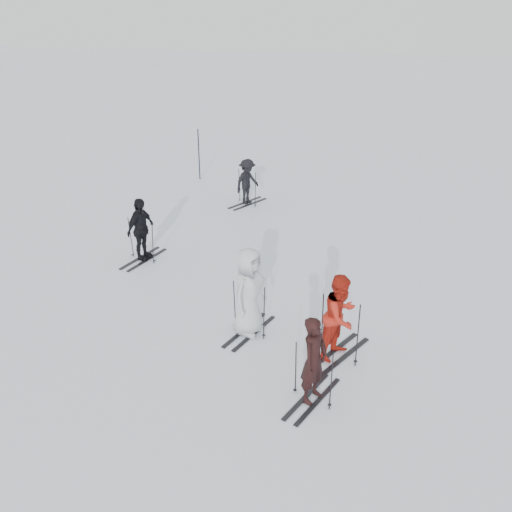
{
  "coord_description": "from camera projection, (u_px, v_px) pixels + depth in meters",
  "views": [
    {
      "loc": [
        2.52,
        -11.07,
        6.77
      ],
      "look_at": [
        0.0,
        1.0,
        1.0
      ],
      "focal_mm": 40.0,
      "sensor_mm": 36.0,
      "label": 1
    }
  ],
  "objects": [
    {
      "name": "ground",
      "position": [
        247.0,
        313.0,
        13.15
      ],
      "size": [
        120.0,
        120.0,
        0.0
      ],
      "primitive_type": "plane",
      "color": "silver",
      "rests_on": "ground"
    },
    {
      "name": "skier_near_dark",
      "position": [
        314.0,
        361.0,
        10.03
      ],
      "size": [
        0.61,
        0.72,
        1.67
      ],
      "primitive_type": "imported",
      "rotation": [
        0.0,
        0.0,
        1.17
      ],
      "color": "black",
      "rests_on": "ground"
    },
    {
      "name": "skier_red",
      "position": [
        340.0,
        318.0,
        11.24
      ],
      "size": [
        1.02,
        1.09,
        1.8
      ],
      "primitive_type": "imported",
      "rotation": [
        0.0,
        0.0,
        1.06
      ],
      "color": "#AF2113",
      "rests_on": "ground"
    },
    {
      "name": "skier_grey",
      "position": [
        249.0,
        293.0,
        12.01
      ],
      "size": [
        0.92,
        1.11,
        1.96
      ],
      "primitive_type": "imported",
      "rotation": [
        0.0,
        0.0,
        1.21
      ],
      "color": "#B4BABF",
      "rests_on": "ground"
    },
    {
      "name": "skier_uphill_left",
      "position": [
        141.0,
        230.0,
        15.4
      ],
      "size": [
        0.7,
        1.1,
        1.74
      ],
      "primitive_type": "imported",
      "rotation": [
        0.0,
        0.0,
        1.27
      ],
      "color": "black",
      "rests_on": "ground"
    },
    {
      "name": "skier_uphill_far",
      "position": [
        247.0,
        182.0,
        19.54
      ],
      "size": [
        1.01,
        1.16,
        1.56
      ],
      "primitive_type": "imported",
      "rotation": [
        0.0,
        0.0,
        1.04
      ],
      "color": "black",
      "rests_on": "ground"
    },
    {
      "name": "skis_near_dark",
      "position": [
        313.0,
        373.0,
        10.13
      ],
      "size": [
        1.83,
        1.42,
        1.18
      ],
      "primitive_type": null,
      "rotation": [
        0.0,
        0.0,
        1.17
      ],
      "color": "black",
      "rests_on": "ground"
    },
    {
      "name": "skis_red",
      "position": [
        340.0,
        327.0,
        11.34
      ],
      "size": [
        2.11,
        1.77,
        1.36
      ],
      "primitive_type": null,
      "rotation": [
        0.0,
        0.0,
        1.06
      ],
      "color": "black",
      "rests_on": "ground"
    },
    {
      "name": "skis_grey",
      "position": [
        249.0,
        308.0,
        12.16
      ],
      "size": [
        1.88,
        1.42,
        1.22
      ],
      "primitive_type": null,
      "rotation": [
        0.0,
        0.0,
        1.21
      ],
      "color": "black",
      "rests_on": "ground"
    },
    {
      "name": "skis_uphill_left",
      "position": [
        142.0,
        239.0,
        15.51
      ],
      "size": [
        1.89,
        1.36,
        1.24
      ],
      "primitive_type": null,
      "rotation": [
        0.0,
        0.0,
        1.27
      ],
      "color": "black",
      "rests_on": "ground"
    },
    {
      "name": "skis_uphill_far",
      "position": [
        247.0,
        187.0,
        19.61
      ],
      "size": [
        1.91,
        1.63,
        1.23
      ],
      "primitive_type": null,
      "rotation": [
        0.0,
        0.0,
        1.04
      ],
      "color": "black",
      "rests_on": "ground"
    },
    {
      "name": "piste_marker",
      "position": [
        199.0,
        154.0,
        22.04
      ],
      "size": [
        0.06,
        0.06,
        1.97
      ],
      "primitive_type": "cylinder",
      "rotation": [
        0.0,
        0.0,
        -0.43
      ],
      "color": "black",
      "rests_on": "ground"
    }
  ]
}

